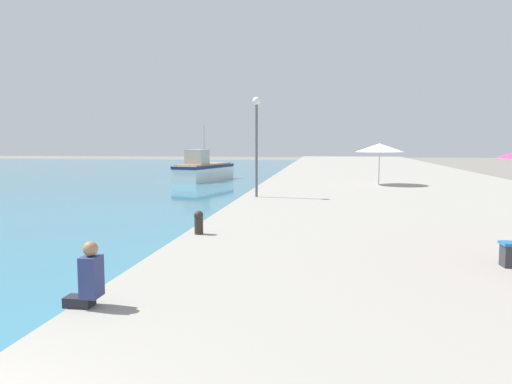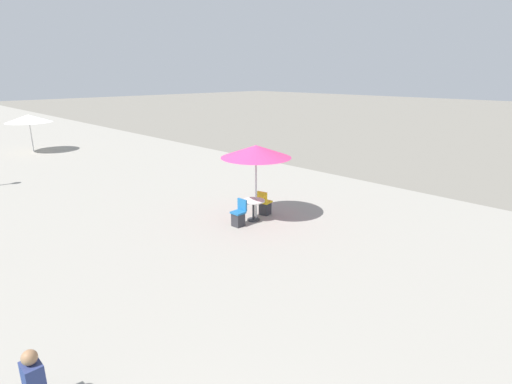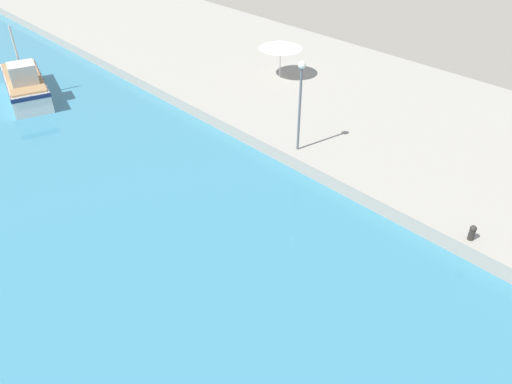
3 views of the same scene
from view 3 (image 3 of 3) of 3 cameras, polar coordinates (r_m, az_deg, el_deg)
name	(u,v)px [view 3 (image 3 of 3)]	position (r m, az deg, el deg)	size (l,w,h in m)	color
quay_promenade	(203,45)	(41.53, -6.10, 16.38)	(16.00, 90.00, 0.71)	gray
fishing_boat_mid	(25,84)	(35.31, -24.87, 11.09)	(3.85, 6.93, 4.52)	white
cafe_umbrella_white	(281,44)	(33.27, 2.83, 16.51)	(2.83, 2.83, 2.43)	#B7B7B7
mooring_bollard	(472,232)	(20.87, 23.48, -4.23)	(0.26, 0.26, 0.65)	#2D2823
lamppost	(301,91)	(23.91, 5.11, 11.37)	(0.36, 0.36, 4.56)	#565B60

